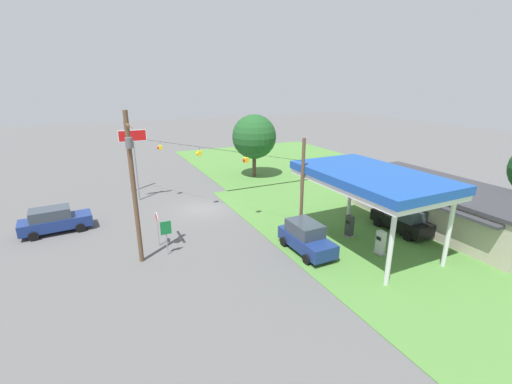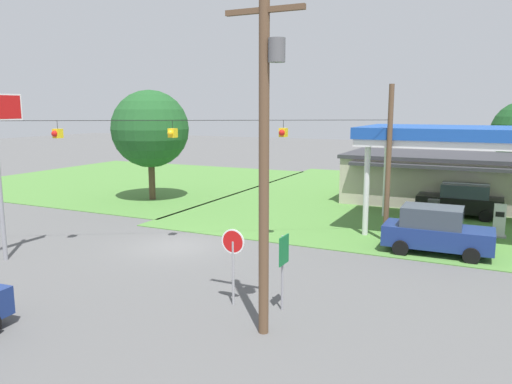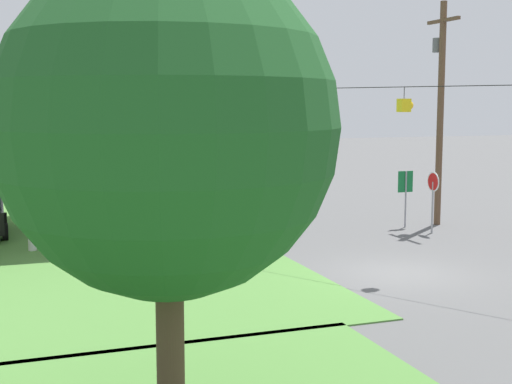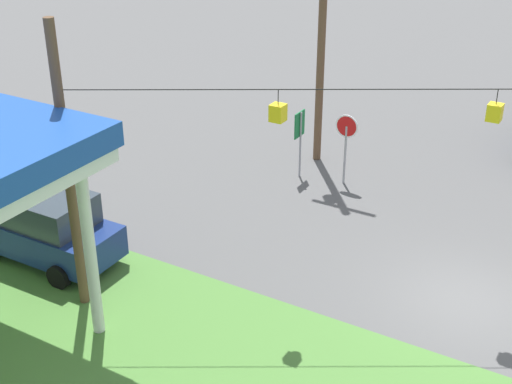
{
  "view_description": "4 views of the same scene",
  "coord_description": "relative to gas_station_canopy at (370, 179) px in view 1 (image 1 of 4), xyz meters",
  "views": [
    {
      "loc": [
        28.21,
        -8.24,
        10.98
      ],
      "look_at": [
        3.36,
        3.78,
        2.11
      ],
      "focal_mm": 24.0,
      "sensor_mm": 36.0,
      "label": 1
    },
    {
      "loc": [
        12.84,
        -18.33,
        6.25
      ],
      "look_at": [
        2.91,
        2.42,
        2.38
      ],
      "focal_mm": 35.0,
      "sensor_mm": 36.0,
      "label": 2
    },
    {
      "loc": [
        -18.76,
        11.55,
        5.21
      ],
      "look_at": [
        5.65,
        2.69,
        2.0
      ],
      "focal_mm": 50.0,
      "sensor_mm": 36.0,
      "label": 3
    },
    {
      "loc": [
        -3.01,
        15.9,
        10.74
      ],
      "look_at": [
        5.85,
        0.73,
        2.0
      ],
      "focal_mm": 50.0,
      "sensor_mm": 36.0,
      "label": 4
    }
  ],
  "objects": [
    {
      "name": "stop_sign_overhead",
      "position": [
        -16.96,
        -12.91,
        0.31
      ],
      "size": [
        0.22,
        2.51,
        7.13
      ],
      "color": "gray",
      "rests_on": "ground"
    },
    {
      "name": "signal_span_gantry",
      "position": [
        -11.78,
        -8.15,
        -0.88
      ],
      "size": [
        17.19,
        10.24,
        7.34
      ],
      "color": "brown",
      "rests_on": "ground"
    },
    {
      "name": "gas_station_store",
      "position": [
        -0.58,
        8.3,
        -3.19
      ],
      "size": [
        15.06,
        7.32,
        3.27
      ],
      "color": "#B2A893",
      "rests_on": "ground"
    },
    {
      "name": "gas_station_canopy",
      "position": [
        0.0,
        0.0,
        0.0
      ],
      "size": [
        10.31,
        6.2,
        5.35
      ],
      "color": "silver",
      "rests_on": "ground"
    },
    {
      "name": "fuel_pump_far",
      "position": [
        1.54,
        -0.0,
        -4.05
      ],
      "size": [
        0.71,
        0.56,
        1.66
      ],
      "color": "gray",
      "rests_on": "ground"
    },
    {
      "name": "utility_pole_main",
      "position": [
        -4.41,
        -14.46,
        0.48
      ],
      "size": [
        2.2,
        0.44,
        9.51
      ],
      "color": "brown",
      "rests_on": "ground"
    },
    {
      "name": "car_on_crossroad",
      "position": [
        -11.96,
        -19.71,
        -3.85
      ],
      "size": [
        2.39,
        5.08,
        1.95
      ],
      "rotation": [
        0.0,
        0.0,
        1.65
      ],
      "color": "navy",
      "rests_on": "ground"
    },
    {
      "name": "route_sign",
      "position": [
        -4.56,
        -12.76,
        -3.13
      ],
      "size": [
        0.1,
        0.7,
        2.4
      ],
      "color": "gray",
      "rests_on": "ground"
    },
    {
      "name": "grass_verge_station_corner",
      "position": [
        2.0,
        8.32,
        -4.82
      ],
      "size": [
        36.0,
        28.0,
        0.04
      ],
      "primitive_type": "cube",
      "color": "#4C7F38",
      "rests_on": "ground"
    },
    {
      "name": "car_at_pumps_rear",
      "position": [
        -0.47,
        4.23,
        -3.85
      ],
      "size": [
        4.66,
        2.11,
        1.94
      ],
      "rotation": [
        0.0,
        0.0,
        3.14
      ],
      "color": "black",
      "rests_on": "ground"
    },
    {
      "name": "ground_plane",
      "position": [
        -11.78,
        -8.14,
        -4.84
      ],
      "size": [
        160.0,
        160.0,
        0.0
      ],
      "primitive_type": "plane",
      "color": "#565656"
    },
    {
      "name": "stop_sign_roadside",
      "position": [
        -6.17,
        -13.05,
        -3.02
      ],
      "size": [
        0.8,
        0.08,
        2.5
      ],
      "rotation": [
        0.0,
        0.0,
        3.14
      ],
      "color": "#99999E",
      "rests_on": "ground"
    },
    {
      "name": "fuel_pump_near",
      "position": [
        -1.54,
        -0.0,
        -4.05
      ],
      "size": [
        0.71,
        0.56,
        1.66
      ],
      "color": "gray",
      "rests_on": "ground"
    },
    {
      "name": "tree_west_verge",
      "position": [
        -20.02,
        1.01,
        0.02
      ],
      "size": [
        5.21,
        5.21,
        7.47
      ],
      "color": "#4C3828",
      "rests_on": "ground"
    },
    {
      "name": "car_at_pumps_front",
      "position": [
        -0.96,
        -4.23,
        -3.8
      ],
      "size": [
        4.54,
        2.16,
        2.07
      ],
      "rotation": [
        0.0,
        0.0,
        0.01
      ],
      "color": "navy",
      "rests_on": "ground"
    },
    {
      "name": "grass_verge_opposite_corner",
      "position": [
        -27.78,
        7.86,
        -4.82
      ],
      "size": [
        24.0,
        24.0,
        0.04
      ],
      "primitive_type": "cube",
      "color": "#4C7F38",
      "rests_on": "ground"
    }
  ]
}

